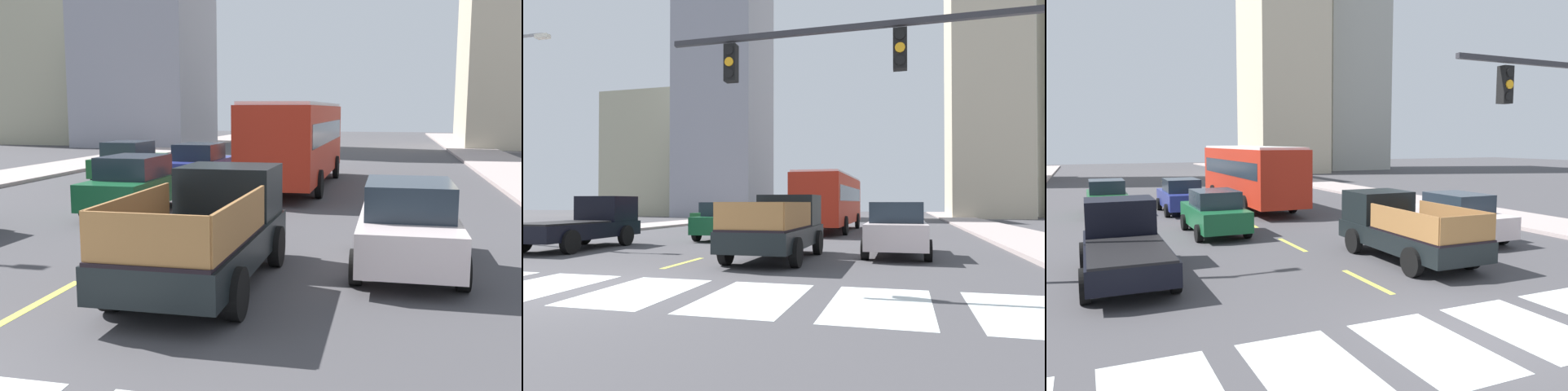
{
  "view_description": "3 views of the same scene",
  "coord_description": "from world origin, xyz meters",
  "views": [
    {
      "loc": [
        5.43,
        -4.24,
        3.06
      ],
      "look_at": [
        2.55,
        8.94,
        1.11
      ],
      "focal_mm": 41.1,
      "sensor_mm": 36.0,
      "label": 1
    },
    {
      "loc": [
        6.04,
        -7.8,
        1.7
      ],
      "look_at": [
        -0.19,
        15.84,
        2.08
      ],
      "focal_mm": 31.63,
      "sensor_mm": 36.0,
      "label": 2
    },
    {
      "loc": [
        -6.51,
        -6.72,
        3.57
      ],
      "look_at": [
        1.33,
        10.67,
        1.5
      ],
      "focal_mm": 34.26,
      "sensor_mm": 36.0,
      "label": 3
    }
  ],
  "objects": [
    {
      "name": "lane_dash_7",
      "position": [
        0.0,
        39.0,
        0.0
      ],
      "size": [
        0.16,
        2.4,
        0.01
      ],
      "primitive_type": "cube",
      "color": "#D1D648",
      "rests_on": "ground"
    },
    {
      "name": "ground_plane",
      "position": [
        0.0,
        0.0,
        0.0
      ],
      "size": [
        160.0,
        160.0,
        0.0
      ],
      "primitive_type": "plane",
      "color": "#424145"
    },
    {
      "name": "crosswalk_stripe_2",
      "position": [
        -3.38,
        0.0,
        0.0
      ],
      "size": [
        1.69,
        2.96,
        0.01
      ],
      "primitive_type": "cube",
      "color": "silver",
      "rests_on": "ground"
    },
    {
      "name": "block_mid_left",
      "position": [
        25.31,
        50.93,
        14.84
      ],
      "size": [
        8.34,
        7.67,
        29.67
      ],
      "primitive_type": "cube",
      "color": "#A8A99F",
      "rests_on": "ground"
    },
    {
      "name": "pickup_dark",
      "position": [
        -5.62,
        7.11,
        0.92
      ],
      "size": [
        2.18,
        5.2,
        1.96
      ],
      "rotation": [
        0.0,
        0.0,
        0.03
      ],
      "color": "black",
      "rests_on": "ground"
    },
    {
      "name": "sidewalk_right",
      "position": [
        11.33,
        18.0,
        0.07
      ],
      "size": [
        3.61,
        110.0,
        0.15
      ],
      "primitive_type": "cube",
      "color": "#A69793",
      "rests_on": "ground"
    },
    {
      "name": "pickup_stakebed",
      "position": [
        2.3,
        5.89,
        0.94
      ],
      "size": [
        2.18,
        5.2,
        1.96
      ],
      "rotation": [
        0.0,
        0.0,
        -0.04
      ],
      "color": "black",
      "rests_on": "ground"
    },
    {
      "name": "lane_dash_5",
      "position": [
        0.0,
        29.0,
        0.0
      ],
      "size": [
        0.16,
        2.4,
        0.01
      ],
      "primitive_type": "cube",
      "color": "#D1D648",
      "rests_on": "ground"
    },
    {
      "name": "sedan_near_left",
      "position": [
        -2.07,
        18.62,
        0.86
      ],
      "size": [
        2.02,
        4.4,
        1.72
      ],
      "rotation": [
        0.0,
        0.0,
        0.04
      ],
      "color": "navy",
      "rests_on": "ground"
    },
    {
      "name": "sedan_mid",
      "position": [
        -5.52,
        19.48,
        0.86
      ],
      "size": [
        2.02,
        4.4,
        1.72
      ],
      "rotation": [
        0.0,
        0.0,
        0.01
      ],
      "color": "#175427",
      "rests_on": "ground"
    },
    {
      "name": "lane_dash_2",
      "position": [
        0.0,
        14.0,
        0.0
      ],
      "size": [
        0.16,
        2.4,
        0.01
      ],
      "primitive_type": "cube",
      "color": "#D1D648",
      "rests_on": "ground"
    },
    {
      "name": "lane_dash_1",
      "position": [
        0.0,
        9.0,
        0.0
      ],
      "size": [
        0.16,
        2.4,
        0.01
      ],
      "primitive_type": "cube",
      "color": "#D1D648",
      "rests_on": "ground"
    },
    {
      "name": "crosswalk_stripe_3",
      "position": [
        -1.13,
        0.0,
        0.0
      ],
      "size": [
        1.69,
        2.96,
        0.01
      ],
      "primitive_type": "cube",
      "color": "silver",
      "rests_on": "ground"
    },
    {
      "name": "lane_dash_6",
      "position": [
        0.0,
        34.0,
        0.0
      ],
      "size": [
        0.16,
        2.4,
        0.01
      ],
      "primitive_type": "cube",
      "color": "#D1D648",
      "rests_on": "ground"
    },
    {
      "name": "city_bus",
      "position": [
        1.77,
        19.23,
        1.95
      ],
      "size": [
        2.72,
        10.8,
        3.32
      ],
      "rotation": [
        0.0,
        0.0,
        -0.04
      ],
      "color": "#B32615",
      "rests_on": "ground"
    },
    {
      "name": "lane_dash_4",
      "position": [
        0.0,
        24.0,
        0.0
      ],
      "size": [
        0.16,
        2.4,
        0.01
      ],
      "primitive_type": "cube",
      "color": "#D1D648",
      "rests_on": "ground"
    },
    {
      "name": "sedan_far",
      "position": [
        -1.95,
        12.14,
        0.86
      ],
      "size": [
        2.02,
        4.4,
        1.72
      ],
      "rotation": [
        0.0,
        0.0,
        0.01
      ],
      "color": "#175730",
      "rests_on": "ground"
    },
    {
      "name": "sedan_near_right",
      "position": [
        5.79,
        7.4,
        0.86
      ],
      "size": [
        2.02,
        4.4,
        1.72
      ],
      "rotation": [
        0.0,
        0.0,
        -0.03
      ],
      "color": "beige",
      "rests_on": "ground"
    },
    {
      "name": "crosswalk_stripe_4",
      "position": [
        1.13,
        0.0,
        0.0
      ],
      "size": [
        1.69,
        2.96,
        0.01
      ],
      "primitive_type": "cube",
      "color": "silver",
      "rests_on": "ground"
    },
    {
      "name": "lane_dash_3",
      "position": [
        0.0,
        19.0,
        0.0
      ],
      "size": [
        0.16,
        2.4,
        0.01
      ],
      "primitive_type": "cube",
      "color": "#D1D648",
      "rests_on": "ground"
    },
    {
      "name": "lane_dash_0",
      "position": [
        0.0,
        4.0,
        0.0
      ],
      "size": [
        0.16,
        2.4,
        0.01
      ],
      "primitive_type": "cube",
      "color": "#D1D648",
      "rests_on": "ground"
    }
  ]
}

